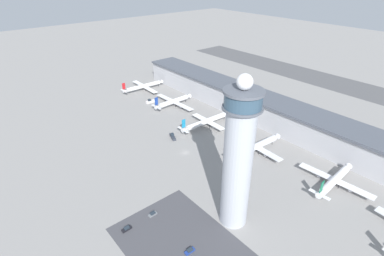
% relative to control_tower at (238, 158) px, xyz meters
% --- Properties ---
extents(ground_plane, '(1000.00, 1000.00, 0.00)m').
position_rel_control_tower_xyz_m(ground_plane, '(-55.97, 17.52, -32.84)').
color(ground_plane, gray).
extents(terminal_building, '(246.08, 25.00, 18.77)m').
position_rel_control_tower_xyz_m(terminal_building, '(-55.97, 87.52, -23.35)').
color(terminal_building, '#B2B2B7').
rests_on(terminal_building, ground).
extents(runway_strip, '(369.12, 44.00, 0.01)m').
position_rel_control_tower_xyz_m(runway_strip, '(-55.97, 205.91, -32.83)').
color(runway_strip, '#515154').
rests_on(runway_strip, ground).
extents(control_tower, '(15.04, 15.04, 67.47)m').
position_rel_control_tower_xyz_m(control_tower, '(0.00, 0.00, 0.00)').
color(control_tower, '#ADB2BC').
rests_on(control_tower, ground).
extents(parking_lot_surface, '(64.00, 40.00, 0.01)m').
position_rel_control_tower_xyz_m(parking_lot_surface, '(0.87, -26.28, -32.83)').
color(parking_lot_surface, '#424247').
rests_on(parking_lot_surface, ground).
extents(airplane_gate_alpha, '(37.97, 40.66, 11.20)m').
position_rel_control_tower_xyz_m(airplane_gate_alpha, '(-160.57, 53.29, -28.91)').
color(airplane_gate_alpha, white).
rests_on(airplane_gate_alpha, ground).
extents(airplane_gate_bravo, '(41.99, 35.44, 12.18)m').
position_rel_control_tower_xyz_m(airplane_gate_bravo, '(-115.06, 53.08, -28.72)').
color(airplane_gate_bravo, white).
rests_on(airplane_gate_bravo, ground).
extents(airplane_gate_charlie, '(30.28, 43.31, 11.90)m').
position_rel_control_tower_xyz_m(airplane_gate_charlie, '(-72.42, 50.43, -28.73)').
color(airplane_gate_charlie, white).
rests_on(airplane_gate_charlie, ground).
extents(airplane_gate_delta, '(36.49, 41.59, 12.40)m').
position_rel_control_tower_xyz_m(airplane_gate_delta, '(-28.86, 50.33, -28.75)').
color(airplane_gate_delta, silver).
rests_on(airplane_gate_delta, ground).
extents(airplane_gate_echo, '(38.53, 35.12, 11.84)m').
position_rel_control_tower_xyz_m(airplane_gate_echo, '(17.31, 56.40, -28.92)').
color(airplane_gate_echo, white).
rests_on(airplane_gate_echo, ground).
extents(service_truck_catering, '(3.07, 7.68, 3.04)m').
position_rel_control_tower_xyz_m(service_truck_catering, '(-133.51, 42.69, -31.78)').
color(service_truck_catering, black).
rests_on(service_truck_catering, ground).
extents(service_truck_fuel, '(8.63, 4.91, 2.84)m').
position_rel_control_tower_xyz_m(service_truck_fuel, '(-75.06, 22.33, -31.85)').
color(service_truck_fuel, black).
rests_on(service_truck_fuel, ground).
extents(car_green_van, '(1.92, 4.21, 1.41)m').
position_rel_control_tower_xyz_m(car_green_van, '(-25.04, -26.06, -32.29)').
color(car_green_van, black).
rests_on(car_green_van, ground).
extents(car_silver_sedan, '(1.80, 4.40, 1.36)m').
position_rel_control_tower_xyz_m(car_silver_sedan, '(1.12, -25.77, -32.31)').
color(car_silver_sedan, black).
rests_on(car_silver_sedan, ground).
extents(car_white_wagon, '(1.90, 4.38, 1.38)m').
position_rel_control_tower_xyz_m(car_white_wagon, '(-24.94, -39.38, -32.30)').
color(car_white_wagon, black).
rests_on(car_white_wagon, ground).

